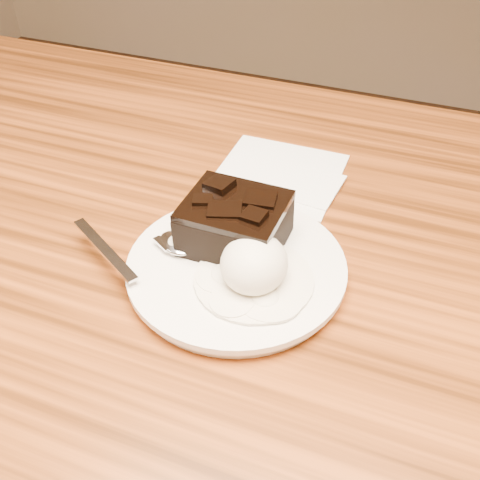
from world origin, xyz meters
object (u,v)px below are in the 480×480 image
(ice_cream_scoop, at_px, (254,264))
(napkin, at_px, (278,174))
(plate, at_px, (236,270))
(spoon, at_px, (176,244))
(brownie, at_px, (235,226))
(dining_table, at_px, (203,418))

(ice_cream_scoop, distance_m, napkin, 0.21)
(plate, bearing_deg, spoon, -179.24)
(ice_cream_scoop, relative_size, napkin, 0.45)
(ice_cream_scoop, bearing_deg, brownie, 129.29)
(dining_table, xyz_separation_m, plate, (0.08, -0.05, 0.38))
(spoon, bearing_deg, dining_table, 43.13)
(dining_table, relative_size, brownie, 12.29)
(brownie, xyz_separation_m, spoon, (-0.05, -0.03, -0.02))
(plate, distance_m, napkin, 0.19)
(dining_table, height_order, ice_cream_scoop, ice_cream_scoop)
(plate, relative_size, spoon, 1.27)
(dining_table, xyz_separation_m, ice_cream_scoop, (0.10, -0.07, 0.42))
(brownie, distance_m, ice_cream_scoop, 0.06)
(dining_table, distance_m, brownie, 0.42)
(ice_cream_scoop, relative_size, spoon, 0.39)
(dining_table, height_order, spoon, spoon)
(brownie, height_order, ice_cream_scoop, ice_cream_scoop)
(dining_table, height_order, brownie, brownie)
(spoon, bearing_deg, plate, -58.95)
(ice_cream_scoop, distance_m, spoon, 0.09)
(brownie, bearing_deg, ice_cream_scoop, -50.71)
(spoon, bearing_deg, ice_cream_scoop, -70.18)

